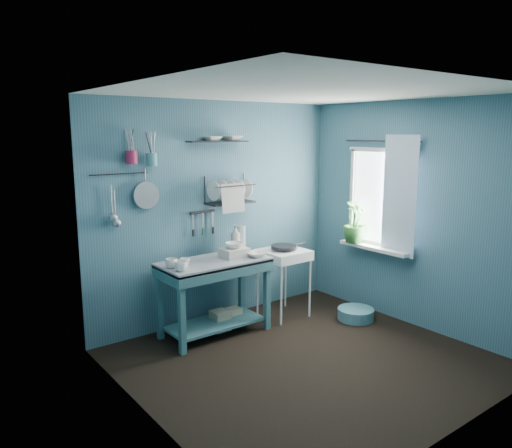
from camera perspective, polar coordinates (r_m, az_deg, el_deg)
floor at (r=4.97m, az=5.71°, el=-15.27°), size 3.20×3.20×0.00m
ceiling at (r=4.49m, az=6.31°, el=14.83°), size 3.20×3.20×0.00m
wall_back at (r=5.73m, az=-4.35°, el=1.38°), size 3.20×0.00×3.20m
wall_front at (r=3.66m, az=22.38°, el=-4.66°), size 3.20×0.00×3.20m
wall_left at (r=3.68m, az=-12.48°, el=-4.00°), size 0.00×3.00×3.00m
wall_right at (r=5.77m, az=17.63°, el=0.97°), size 0.00×3.00×3.00m
work_counter at (r=5.41m, az=-4.77°, el=-8.36°), size 1.22×0.71×0.82m
mug_left at (r=4.91m, az=-8.56°, el=-4.82°), size 0.12×0.12×0.10m
mug_mid at (r=5.04m, az=-8.12°, el=-4.42°), size 0.14×0.14×0.09m
mug_right at (r=5.04m, az=-9.65°, el=-4.45°), size 0.17×0.17×0.10m
wash_tub at (r=5.40m, az=-2.49°, el=-3.29°), size 0.28×0.22×0.10m
tub_bowl at (r=5.38m, az=-2.50°, el=-2.46°), size 0.20×0.19×0.06m
soap_bottle at (r=5.65m, az=-2.36°, el=-1.63°), size 0.12×0.12×0.30m
water_bottle at (r=5.72m, az=-1.66°, el=-1.57°), size 0.09×0.09×0.28m
counter_bowl at (r=5.42m, az=0.04°, el=-3.49°), size 0.22×0.22×0.05m
hotplate_stand at (r=5.93m, az=3.15°, el=-6.74°), size 0.54×0.54×0.80m
frying_pan at (r=5.82m, az=3.20°, el=-2.63°), size 0.30×0.30×0.03m
knife_strip at (r=5.58m, az=-6.15°, el=1.37°), size 0.32×0.03×0.03m
dish_rack at (r=5.63m, az=-2.98°, el=3.96°), size 0.55×0.25×0.32m
upper_shelf at (r=5.54m, az=-4.44°, el=9.39°), size 0.71×0.23×0.01m
shelf_bowl_left at (r=5.51m, az=-5.01°, el=9.26°), size 0.21×0.21×0.05m
shelf_bowl_right at (r=5.65m, az=-2.72°, el=9.00°), size 0.25×0.25×0.05m
utensil_cup_magenta at (r=5.09m, az=-14.03°, el=7.42°), size 0.11×0.11×0.13m
utensil_cup_teal at (r=5.18m, az=-11.84°, el=7.24°), size 0.11×0.11×0.13m
colander at (r=5.22m, az=-12.44°, el=3.24°), size 0.28×0.03×0.28m
ladle_outer at (r=5.09m, az=-16.20°, el=2.63°), size 0.01×0.01×0.30m
ladle_inner at (r=5.11m, az=-15.85°, el=2.03°), size 0.01×0.01×0.30m
hook_rail at (r=5.11m, az=-15.36°, el=5.54°), size 0.60×0.01×0.01m
window_glass at (r=6.00m, az=14.12°, el=2.95°), size 0.00×1.10×1.10m
windowsill at (r=6.04m, az=13.37°, el=-2.66°), size 0.16×0.95×0.04m
curtain at (r=5.76m, az=16.07°, el=3.06°), size 0.00×1.35×1.35m
curtain_rod at (r=5.92m, az=14.13°, el=9.17°), size 0.02×1.05×0.02m
potted_plant at (r=6.14m, az=11.20°, el=0.20°), size 0.35×0.35×0.50m
storage_tin_large at (r=5.60m, az=-4.12°, el=-10.94°), size 0.18×0.18×0.22m
storage_tin_small at (r=5.74m, az=-2.59°, el=-10.51°), size 0.15×0.15×0.20m
floor_basin at (r=6.02m, az=11.33°, el=-10.04°), size 0.42×0.42×0.13m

